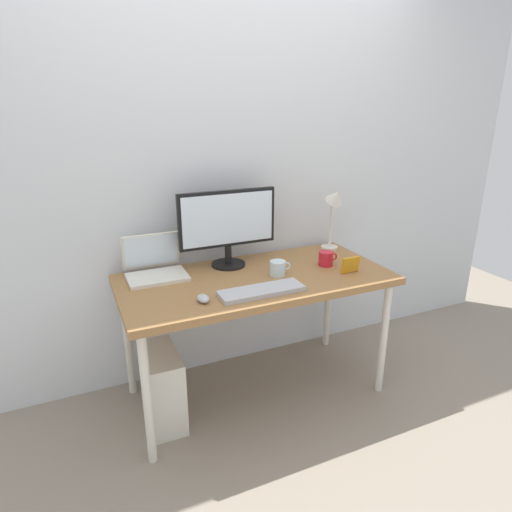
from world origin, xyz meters
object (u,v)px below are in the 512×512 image
at_px(keyboard, 262,291).
at_px(glass_cup, 278,268).
at_px(laptop, 155,266).
at_px(coffee_mug, 326,259).
at_px(desk_lamp, 335,206).
at_px(mouse, 203,298).
at_px(desk, 256,287).
at_px(computer_tower, 162,387).
at_px(photo_frame, 350,265).
at_px(monitor, 228,223).

relative_size(keyboard, glass_cup, 3.55).
relative_size(laptop, glass_cup, 2.58).
distance_m(laptop, coffee_mug, 0.99).
xyz_separation_m(desk_lamp, mouse, (-1.01, -0.42, -0.28)).
xyz_separation_m(desk, computer_tower, (-0.57, -0.03, -0.48)).
distance_m(keyboard, glass_cup, 0.26).
distance_m(mouse, photo_frame, 0.88).
xyz_separation_m(keyboard, mouse, (-0.30, 0.02, 0.01)).
bearing_deg(desk_lamp, keyboard, -148.19).
bearing_deg(glass_cup, coffee_mug, 4.10).
height_order(desk, monitor, monitor).
height_order(mouse, computer_tower, mouse).
bearing_deg(photo_frame, computer_tower, 172.84).
xyz_separation_m(monitor, keyboard, (0.01, -0.44, -0.25)).
distance_m(desk_lamp, computer_tower, 1.50).
bearing_deg(monitor, photo_frame, -33.55).
bearing_deg(laptop, monitor, -2.34).
xyz_separation_m(desk, monitor, (-0.08, 0.22, 0.32)).
height_order(coffee_mug, glass_cup, coffee_mug).
height_order(photo_frame, computer_tower, photo_frame).
distance_m(monitor, photo_frame, 0.73).
distance_m(desk_lamp, mouse, 1.13).
xyz_separation_m(desk, laptop, (-0.51, 0.24, 0.12)).
relative_size(desk_lamp, coffee_mug, 3.45).
bearing_deg(desk, keyboard, -106.98).
distance_m(coffee_mug, photo_frame, 0.17).
xyz_separation_m(mouse, computer_tower, (-0.20, 0.16, -0.56)).
height_order(desk_lamp, mouse, desk_lamp).
distance_m(monitor, mouse, 0.56).
bearing_deg(laptop, coffee_mug, -14.68).
height_order(laptop, coffee_mug, laptop).
distance_m(desk, coffee_mug, 0.46).
bearing_deg(glass_cup, desk, 165.10).
height_order(monitor, coffee_mug, monitor).
relative_size(laptop, photo_frame, 2.91).
xyz_separation_m(desk, keyboard, (-0.07, -0.22, 0.07)).
height_order(desk_lamp, photo_frame, desk_lamp).
bearing_deg(monitor, desk_lamp, 0.04).
height_order(laptop, glass_cup, laptop).
height_order(glass_cup, photo_frame, photo_frame).
xyz_separation_m(mouse, coffee_mug, (0.82, 0.19, 0.03)).
relative_size(glass_cup, computer_tower, 0.29).
relative_size(photo_frame, computer_tower, 0.26).
xyz_separation_m(laptop, desk_lamp, (1.15, -0.02, 0.24)).
bearing_deg(computer_tower, laptop, 77.54).
height_order(desk, laptop, laptop).
bearing_deg(mouse, desk, 27.88).
bearing_deg(computer_tower, mouse, -39.35).
height_order(desk, photo_frame, photo_frame).
distance_m(desk, monitor, 0.40).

